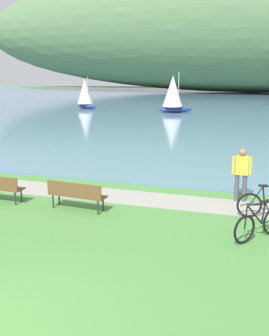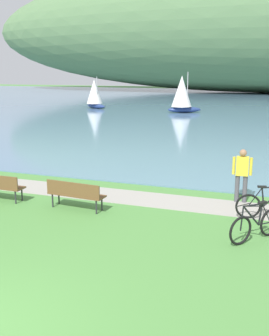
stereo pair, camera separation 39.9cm
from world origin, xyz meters
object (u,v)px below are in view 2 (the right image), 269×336
at_px(bicycle_beside_path, 267,205).
at_px(person_at_shoreline, 242,172).
at_px(bicycle_leaning_near_bench, 256,225).
at_px(sailboat_toward_hillside, 95,93).
at_px(sailboat_far_off, 182,94).
at_px(park_bench_near_camera, 75,193).

height_order(bicycle_beside_path, person_at_shoreline, person_at_shoreline).
height_order(bicycle_leaning_near_bench, bicycle_beside_path, same).
relative_size(sailboat_toward_hillside, sailboat_far_off, 0.87).
distance_m(bicycle_leaning_near_bench, sailboat_far_off, 31.04).
distance_m(bicycle_leaning_near_bench, person_at_shoreline, 3.07).
bearing_deg(sailboat_toward_hillside, sailboat_far_off, -8.56).
bearing_deg(sailboat_far_off, person_at_shoreline, -73.07).
relative_size(bicycle_beside_path, person_at_shoreline, 1.01).
relative_size(bicycle_beside_path, sailboat_far_off, 0.44).
height_order(bicycle_beside_path, sailboat_far_off, sailboat_far_off).
bearing_deg(sailboat_toward_hillside, park_bench_near_camera, -66.04).
relative_size(park_bench_near_camera, sailboat_toward_hillside, 0.54).
distance_m(sailboat_toward_hillside, sailboat_far_off, 10.21).
bearing_deg(park_bench_near_camera, bicycle_leaning_near_bench, -6.16).
height_order(park_bench_near_camera, person_at_shoreline, person_at_shoreline).
xyz_separation_m(bicycle_beside_path, person_at_shoreline, (-0.85, 1.30, 0.58)).
relative_size(bicycle_leaning_near_bench, bicycle_beside_path, 0.83).
bearing_deg(park_bench_near_camera, sailboat_far_off, 96.94).
bearing_deg(bicycle_beside_path, sailboat_toward_hillside, 122.82).
bearing_deg(sailboat_toward_hillside, person_at_shoreline, -57.19).
distance_m(person_at_shoreline, sailboat_toward_hillside, 33.68).
height_order(park_bench_near_camera, sailboat_toward_hillside, sailboat_toward_hillside).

